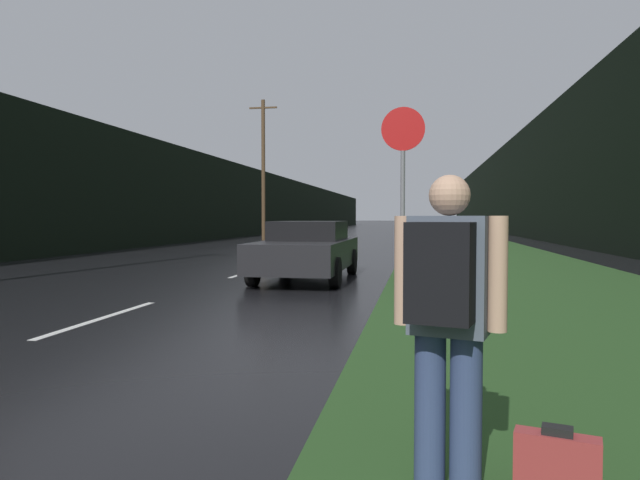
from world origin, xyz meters
TOP-DOWN VIEW (x-y plane):
  - grass_verge at (6.74, 40.00)m, footprint 6.00×240.00m
  - lane_stripe_b at (0.00, 8.85)m, footprint 0.12×3.00m
  - lane_stripe_c at (0.00, 15.85)m, footprint 0.12×3.00m
  - lane_stripe_d at (0.00, 22.85)m, footprint 0.12×3.00m
  - lane_stripe_e at (0.00, 29.85)m, footprint 0.12×3.00m
  - treeline_far_side at (-9.74, 50.00)m, footprint 2.00×140.00m
  - treeline_near_side at (12.74, 50.00)m, footprint 2.00×140.00m
  - utility_pole_far at (-5.42, 36.71)m, footprint 1.80×0.24m
  - stop_sign at (4.17, 10.39)m, footprint 0.67×0.07m
  - hitchhiker_with_backpack at (4.57, 4.37)m, footprint 0.55×0.47m
  - suitcase at (5.10, 4.36)m, footprint 0.41×0.22m
  - car_passing_near at (1.87, 14.41)m, footprint 1.94×4.71m

SIDE VIEW (x-z plane):
  - lane_stripe_b at x=0.00m, z-range 0.00..0.01m
  - lane_stripe_c at x=0.00m, z-range 0.00..0.01m
  - lane_stripe_d at x=0.00m, z-range 0.00..0.01m
  - lane_stripe_e at x=0.00m, z-range 0.00..0.01m
  - grass_verge at x=6.74m, z-range 0.00..0.02m
  - suitcase at x=5.10m, z-range -0.01..0.39m
  - car_passing_near at x=1.87m, z-range 0.02..1.36m
  - hitchhiker_with_backpack at x=4.57m, z-range 0.12..1.77m
  - stop_sign at x=4.17m, z-range 0.34..3.47m
  - treeline_far_side at x=-9.74m, z-range 0.00..5.43m
  - treeline_near_side at x=12.74m, z-range 0.00..7.91m
  - utility_pole_far at x=-5.42m, z-range 0.13..9.04m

